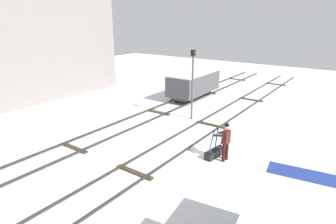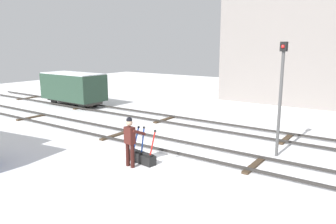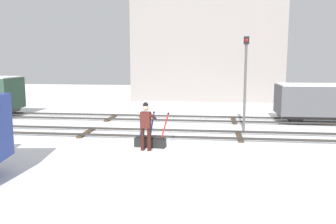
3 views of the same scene
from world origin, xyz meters
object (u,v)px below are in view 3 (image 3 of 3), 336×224
(rail_worker, at_px, (146,123))
(signal_post, at_px, (245,75))
(switch_lever_frame, at_px, (150,141))
(freight_car_mid_siding, at_px, (327,101))

(rail_worker, relative_size, signal_post, 0.41)
(switch_lever_frame, bearing_deg, signal_post, 51.17)
(freight_car_mid_siding, bearing_deg, rail_worker, -142.72)
(signal_post, bearing_deg, switch_lever_frame, -137.09)
(rail_worker, bearing_deg, freight_car_mid_siding, 46.50)
(rail_worker, relative_size, freight_car_mid_siding, 0.36)
(switch_lever_frame, distance_m, rail_worker, 0.98)
(switch_lever_frame, relative_size, signal_post, 0.32)
(signal_post, bearing_deg, rail_worker, -133.74)
(switch_lever_frame, xyz_separation_m, freight_car_mid_siding, (8.53, 6.25, 0.99))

